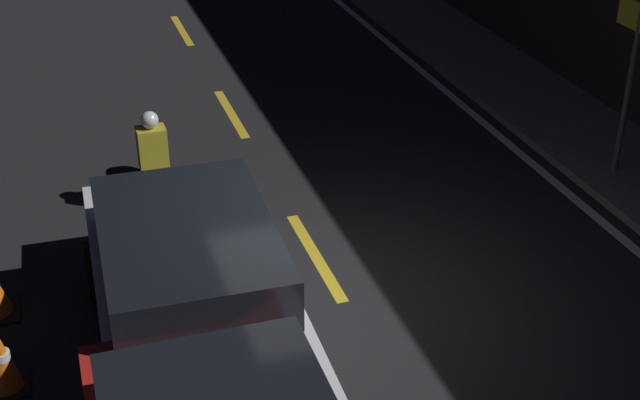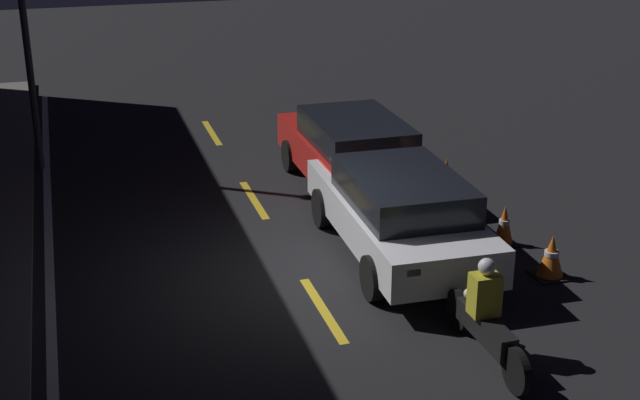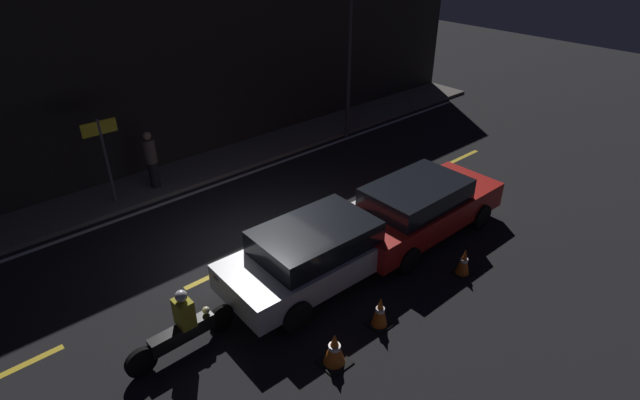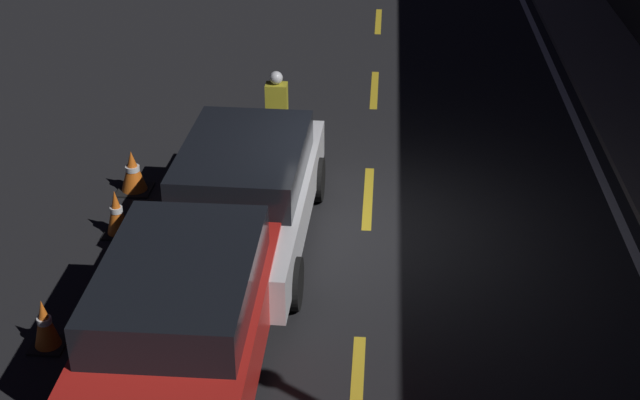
{
  "view_description": "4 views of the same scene",
  "coord_description": "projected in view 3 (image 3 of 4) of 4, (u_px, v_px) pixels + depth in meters",
  "views": [
    {
      "loc": [
        7.52,
        -2.69,
        5.64
      ],
      "look_at": [
        -0.66,
        -0.05,
        0.94
      ],
      "focal_mm": 50.0,
      "sensor_mm": 36.0,
      "label": 1
    },
    {
      "loc": [
        -11.71,
        3.21,
        5.98
      ],
      "look_at": [
        -0.03,
        -0.24,
        1.28
      ],
      "focal_mm": 50.0,
      "sensor_mm": 36.0,
      "label": 2
    },
    {
      "loc": [
        -5.32,
        -8.22,
        7.0
      ],
      "look_at": [
        1.56,
        -0.37,
        1.02
      ],
      "focal_mm": 28.0,
      "sensor_mm": 36.0,
      "label": 3
    },
    {
      "loc": [
        11.01,
        0.16,
        6.48
      ],
      "look_at": [
        1.11,
        -0.58,
        1.08
      ],
      "focal_mm": 50.0,
      "sensor_mm": 36.0,
      "label": 4
    }
  ],
  "objects": [
    {
      "name": "ground_plane",
      "position": [
        261.0,
        253.0,
        11.88
      ],
      "size": [
        56.0,
        56.0,
        0.0
      ],
      "primitive_type": "plane",
      "color": "black"
    },
    {
      "name": "raised_curb",
      "position": [
        167.0,
        180.0,
        15.03
      ],
      "size": [
        28.0,
        1.83,
        0.12
      ],
      "color": "#605B56",
      "rests_on": "ground"
    },
    {
      "name": "building_front",
      "position": [
        133.0,
        72.0,
        14.21
      ],
      "size": [
        28.0,
        0.3,
        6.22
      ],
      "color": "black",
      "rests_on": "ground"
    },
    {
      "name": "lane_dash_b",
      "position": [
        4.0,
        374.0,
        8.74
      ],
      "size": [
        2.0,
        0.14,
        0.01
      ],
      "color": "gold",
      "rests_on": "ground"
    },
    {
      "name": "lane_dash_c",
      "position": [
        225.0,
        270.0,
        11.31
      ],
      "size": [
        2.0,
        0.14,
        0.01
      ],
      "color": "gold",
      "rests_on": "ground"
    },
    {
      "name": "lane_dash_d",
      "position": [
        364.0,
        204.0,
        13.88
      ],
      "size": [
        2.0,
        0.14,
        0.01
      ],
      "color": "gold",
      "rests_on": "ground"
    },
    {
      "name": "lane_dash_e",
      "position": [
        459.0,
        159.0,
        16.46
      ],
      "size": [
        2.0,
        0.14,
        0.01
      ],
      "color": "gold",
      "rests_on": "ground"
    },
    {
      "name": "lane_solid_kerb",
      "position": [
        186.0,
        196.0,
        14.3
      ],
      "size": [
        25.2,
        0.14,
        0.01
      ],
      "color": "silver",
      "rests_on": "ground"
    },
    {
      "name": "sedan_white",
      "position": [
        321.0,
        250.0,
        10.65
      ],
      "size": [
        4.59,
        2.03,
        1.44
      ],
      "rotation": [
        0.0,
        0.0,
        -0.03
      ],
      "color": "silver",
      "rests_on": "ground"
    },
    {
      "name": "taxi_red",
      "position": [
        419.0,
        207.0,
        12.21
      ],
      "size": [
        4.57,
        1.92,
        1.48
      ],
      "rotation": [
        0.0,
        0.0,
        -0.0
      ],
      "color": "red",
      "rests_on": "ground"
    },
    {
      "name": "motorcycle",
      "position": [
        182.0,
        328.0,
        8.96
      ],
      "size": [
        2.18,
        0.36,
        1.36
      ],
      "rotation": [
        0.0,
        0.0,
        0.01
      ],
      "color": "black",
      "rests_on": "ground"
    },
    {
      "name": "traffic_cone_near",
      "position": [
        334.0,
        349.0,
        8.81
      ],
      "size": [
        0.52,
        0.52,
        0.68
      ],
      "color": "black",
      "rests_on": "ground"
    },
    {
      "name": "traffic_cone_mid",
      "position": [
        380.0,
        312.0,
        9.63
      ],
      "size": [
        0.42,
        0.42,
        0.69
      ],
      "color": "black",
      "rests_on": "ground"
    },
    {
      "name": "traffic_cone_far",
      "position": [
        464.0,
        262.0,
        11.04
      ],
      "size": [
        0.4,
        0.4,
        0.65
      ],
      "color": "black",
      "rests_on": "ground"
    },
    {
      "name": "pedestrian",
      "position": [
        151.0,
        159.0,
        14.13
      ],
      "size": [
        0.34,
        0.34,
        1.69
      ],
      "color": "black",
      "rests_on": "raised_curb"
    },
    {
      "name": "shop_sign",
      "position": [
        103.0,
        144.0,
        12.99
      ],
      "size": [
        0.9,
        0.08,
        2.4
      ],
      "color": "#4C4C51",
      "rests_on": "raised_curb"
    },
    {
      "name": "street_lamp",
      "position": [
        349.0,
        46.0,
        16.47
      ],
      "size": [
        0.28,
        0.28,
        5.76
      ],
      "color": "#333338",
      "rests_on": "ground"
    }
  ]
}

